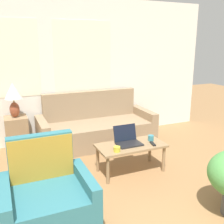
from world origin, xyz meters
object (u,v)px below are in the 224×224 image
armchair (48,204)px  tv_remote (153,144)px  coffee_table (131,148)px  laptop (128,140)px  cup_navy (151,138)px  table_lamp (13,95)px  cup_yellow (117,149)px  couch (96,129)px

armchair → tv_remote: 1.72m
coffee_table → laptop: laptop is taller
armchair → cup_navy: armchair is taller
laptop → table_lamp: bearing=136.4°
cup_yellow → tv_remote: bearing=3.2°
cup_navy → cup_yellow: cup_navy is taller
tv_remote → armchair: bearing=-158.1°
armchair → tv_remote: (1.59, 0.64, 0.14)m
coffee_table → laptop: 0.12m
couch → armchair: couch is taller
table_lamp → couch: bearing=-6.0°
cup_yellow → table_lamp: bearing=126.6°
tv_remote → cup_yellow: bearing=-176.8°
armchair → cup_navy: (1.64, 0.77, 0.17)m
coffee_table → cup_yellow: bearing=-152.9°
table_lamp → coffee_table: bearing=-44.3°
coffee_table → tv_remote: tv_remote is taller
laptop → cup_yellow: laptop is taller
table_lamp → coffee_table: size_ratio=0.59×
coffee_table → laptop: (-0.03, 0.06, 0.11)m
coffee_table → tv_remote: (0.29, -0.11, 0.06)m
armchair → cup_yellow: 1.20m
couch → tv_remote: 1.43m
armchair → table_lamp: table_lamp is taller
armchair → tv_remote: bearing=21.9°
laptop → couch: bearing=92.4°
coffee_table → cup_yellow: 0.33m
couch → cup_navy: 1.32m
armchair → couch: bearing=58.5°
couch → laptop: couch is taller
couch → cup_yellow: size_ratio=23.17×
cup_yellow → couch: bearing=81.5°
armchair → cup_yellow: bearing=30.8°
coffee_table → tv_remote: bearing=-21.7°
coffee_table → laptop: size_ratio=2.79×
cup_navy → cup_yellow: (-0.62, -0.17, -0.01)m
cup_navy → table_lamp: bearing=142.1°
cup_navy → tv_remote: size_ratio=0.53×
tv_remote → couch: bearing=104.8°
table_lamp → tv_remote: (1.72, -1.52, -0.55)m
cup_navy → coffee_table: bearing=-176.6°
table_lamp → coffee_table: (1.44, -1.40, -0.62)m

